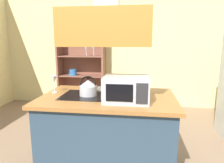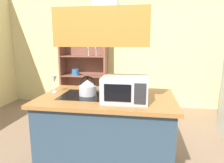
{
  "view_description": "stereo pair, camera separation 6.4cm",
  "coord_description": "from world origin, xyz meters",
  "px_view_note": "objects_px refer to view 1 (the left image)",
  "views": [
    {
      "loc": [
        0.29,
        -1.82,
        1.51
      ],
      "look_at": [
        -0.06,
        0.74,
        1.0
      ],
      "focal_mm": 32.77,
      "sensor_mm": 36.0,
      "label": 1
    },
    {
      "loc": [
        0.35,
        -1.81,
        1.51
      ],
      "look_at": [
        -0.06,
        0.74,
        1.0
      ],
      "focal_mm": 32.77,
      "sensor_mm": 36.0,
      "label": 2
    }
  ],
  "objects_px": {
    "kettle": "(88,87)",
    "microwave": "(126,89)",
    "wine_glass_on_counter": "(54,80)",
    "cutting_board": "(105,89)",
    "dish_cabinet": "(82,72)"
  },
  "relations": [
    {
      "from": "cutting_board",
      "to": "microwave",
      "type": "bearing_deg",
      "value": -57.16
    },
    {
      "from": "microwave",
      "to": "wine_glass_on_counter",
      "type": "xyz_separation_m",
      "value": [
        -0.88,
        0.25,
        0.02
      ]
    },
    {
      "from": "dish_cabinet",
      "to": "wine_glass_on_counter",
      "type": "bearing_deg",
      "value": -82.06
    },
    {
      "from": "kettle",
      "to": "microwave",
      "type": "distance_m",
      "value": 0.48
    },
    {
      "from": "cutting_board",
      "to": "microwave",
      "type": "height_order",
      "value": "microwave"
    },
    {
      "from": "microwave",
      "to": "wine_glass_on_counter",
      "type": "bearing_deg",
      "value": 164.34
    },
    {
      "from": "dish_cabinet",
      "to": "kettle",
      "type": "xyz_separation_m",
      "value": [
        0.76,
        -2.4,
        0.2
      ]
    },
    {
      "from": "kettle",
      "to": "wine_glass_on_counter",
      "type": "xyz_separation_m",
      "value": [
        -0.44,
        0.07,
        0.06
      ]
    },
    {
      "from": "cutting_board",
      "to": "kettle",
      "type": "bearing_deg",
      "value": -115.5
    },
    {
      "from": "cutting_board",
      "to": "dish_cabinet",
      "type": "bearing_deg",
      "value": 113.27
    },
    {
      "from": "kettle",
      "to": "microwave",
      "type": "relative_size",
      "value": 0.48
    },
    {
      "from": "dish_cabinet",
      "to": "cutting_board",
      "type": "height_order",
      "value": "dish_cabinet"
    },
    {
      "from": "kettle",
      "to": "cutting_board",
      "type": "xyz_separation_m",
      "value": [
        0.14,
        0.3,
        -0.08
      ]
    },
    {
      "from": "kettle",
      "to": "microwave",
      "type": "bearing_deg",
      "value": -21.17
    },
    {
      "from": "kettle",
      "to": "microwave",
      "type": "height_order",
      "value": "microwave"
    }
  ]
}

